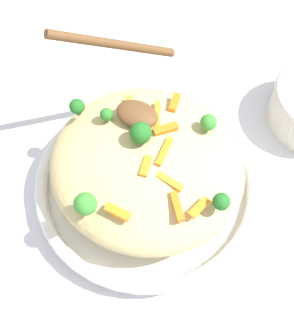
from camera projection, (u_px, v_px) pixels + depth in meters
ground_plane at (147, 192)px, 0.67m from camera, size 2.40×2.40×0.00m
serving_bowl at (147, 185)px, 0.65m from camera, size 0.32×0.32×0.04m
pasta_mound at (147, 166)px, 0.60m from camera, size 0.26×0.25×0.08m
carrot_piece_0 at (177, 207)px, 0.53m from camera, size 0.03×0.03×0.01m
carrot_piece_1 at (164, 152)px, 0.56m from camera, size 0.01×0.04×0.01m
carrot_piece_2 at (157, 115)px, 0.59m from camera, size 0.02×0.04×0.01m
carrot_piece_3 at (170, 182)px, 0.55m from camera, size 0.04×0.01×0.01m
carrot_piece_4 at (199, 208)px, 0.53m from camera, size 0.02×0.03×0.01m
carrot_piece_5 at (117, 212)px, 0.53m from camera, size 0.03×0.01×0.01m
carrot_piece_6 at (129, 106)px, 0.60m from camera, size 0.02×0.03×0.01m
carrot_piece_7 at (146, 166)px, 0.55m from camera, size 0.02×0.03×0.01m
carrot_piece_8 at (172, 101)px, 0.60m from camera, size 0.01×0.03×0.01m
carrot_piece_9 at (166, 129)px, 0.58m from camera, size 0.03×0.03×0.01m
broccoli_floret_0 at (221, 202)px, 0.52m from camera, size 0.02×0.02×0.02m
broccoli_floret_1 at (107, 115)px, 0.58m from camera, size 0.02×0.02×0.02m
broccoli_floret_2 at (141, 133)px, 0.56m from camera, size 0.03×0.03×0.03m
broccoli_floret_3 at (208, 123)px, 0.58m from camera, size 0.02×0.02×0.02m
broccoli_floret_4 at (85, 204)px, 0.51m from camera, size 0.03×0.03×0.03m
broccoli_floret_5 at (77, 107)px, 0.59m from camera, size 0.02×0.02×0.03m
serving_spoon at (128, 86)px, 0.58m from camera, size 0.15×0.14×0.11m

